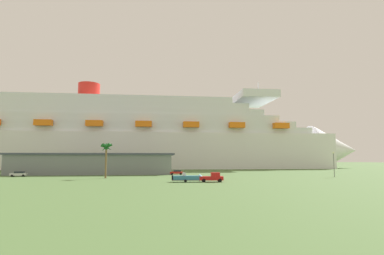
% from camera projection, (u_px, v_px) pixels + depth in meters
% --- Properties ---
extents(ground_plane, '(600.00, 600.00, 0.00)m').
position_uv_depth(ground_plane, '(189.00, 173.00, 115.69)').
color(ground_plane, '#4C6B38').
extents(cruise_ship, '(241.34, 37.99, 53.52)m').
position_uv_depth(cruise_ship, '(145.00, 139.00, 164.05)').
color(cruise_ship, white).
rests_on(cruise_ship, ground_plane).
extents(terminal_building, '(57.15, 29.42, 7.27)m').
position_uv_depth(terminal_building, '(97.00, 163.00, 111.11)').
color(terminal_building, slate).
rests_on(terminal_building, ground_plane).
extents(pickup_truck, '(5.76, 2.67, 2.20)m').
position_uv_depth(pickup_truck, '(212.00, 177.00, 70.39)').
color(pickup_truck, red).
rests_on(pickup_truck, ground_plane).
extents(small_boat_on_trailer, '(8.75, 2.48, 2.15)m').
position_uv_depth(small_boat_on_trailer, '(190.00, 178.00, 70.13)').
color(small_boat_on_trailer, '#595960').
rests_on(small_boat_on_trailer, ground_plane).
extents(palm_tree, '(3.37, 3.36, 9.86)m').
position_uv_depth(palm_tree, '(106.00, 150.00, 84.31)').
color(palm_tree, brown).
rests_on(palm_tree, ground_plane).
extents(street_lamp, '(0.56, 0.56, 7.50)m').
position_uv_depth(street_lamp, '(334.00, 160.00, 89.18)').
color(street_lamp, slate).
rests_on(street_lamp, ground_plane).
extents(parked_car_black_coupe, '(4.49, 2.21, 1.58)m').
position_uv_depth(parked_car_black_coupe, '(56.00, 173.00, 98.73)').
color(parked_car_black_coupe, black).
rests_on(parked_car_black_coupe, ground_plane).
extents(parked_car_red_hatchback, '(4.46, 2.11, 1.58)m').
position_uv_depth(parked_car_red_hatchback, '(177.00, 172.00, 101.47)').
color(parked_car_red_hatchback, red).
rests_on(parked_car_red_hatchback, ground_plane).
extents(parked_car_silver_sedan, '(4.71, 2.55, 1.58)m').
position_uv_depth(parked_car_silver_sedan, '(19.00, 174.00, 90.80)').
color(parked_car_silver_sedan, silver).
rests_on(parked_car_silver_sedan, ground_plane).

